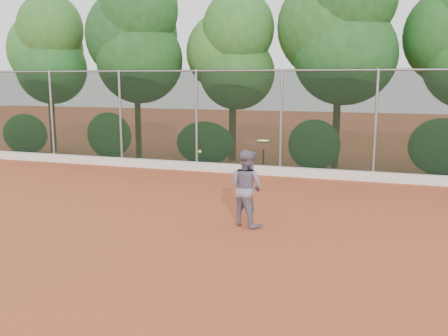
% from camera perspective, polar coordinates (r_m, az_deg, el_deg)
% --- Properties ---
extents(ground, '(80.00, 80.00, 0.00)m').
position_cam_1_polar(ground, '(10.35, -1.76, -7.77)').
color(ground, '#AB4B28').
rests_on(ground, ground).
extents(concrete_curb, '(24.00, 0.20, 0.30)m').
position_cam_1_polar(concrete_curb, '(16.69, 6.29, -0.36)').
color(concrete_curb, silver).
rests_on(concrete_curb, ground).
extents(tennis_player, '(1.00, 0.91, 1.68)m').
position_cam_1_polar(tennis_player, '(10.88, 2.56, -2.28)').
color(tennis_player, slate).
rests_on(tennis_player, ground).
extents(chainlink_fence, '(24.09, 0.09, 3.50)m').
position_cam_1_polar(chainlink_fence, '(16.64, 6.54, 5.54)').
color(chainlink_fence, black).
rests_on(chainlink_fence, ground).
extents(foliage_backdrop, '(23.70, 3.63, 7.55)m').
position_cam_1_polar(foliage_backdrop, '(18.68, 6.30, 13.86)').
color(foliage_backdrop, '#49301C').
rests_on(foliage_backdrop, ground).
extents(tennis_racket, '(0.41, 0.41, 0.55)m').
position_cam_1_polar(tennis_racket, '(10.57, 4.49, 2.91)').
color(tennis_racket, black).
rests_on(tennis_racket, ground).
extents(tennis_ball_in_flight, '(0.07, 0.07, 0.07)m').
position_cam_1_polar(tennis_ball_in_flight, '(10.52, -2.78, 1.90)').
color(tennis_ball_in_flight, '#AFD430').
rests_on(tennis_ball_in_flight, ground).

